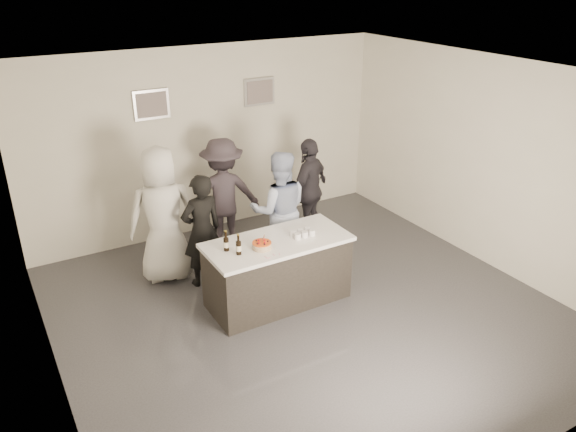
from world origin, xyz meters
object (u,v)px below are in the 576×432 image
object	(u,v)px
bar_counter	(278,271)
cake	(262,246)
beer_bottle_b	(238,245)
person_guest_left	(163,215)
person_main_black	(202,231)
person_main_blue	(280,210)
beer_bottle_a	(226,241)
person_guest_right	(310,190)
person_guest_back	(223,195)

from	to	relation	value
bar_counter	cake	world-z (taller)	cake
beer_bottle_b	person_guest_left	distance (m)	1.50
person_main_black	person_main_blue	distance (m)	1.17
beer_bottle_a	person_main_blue	world-z (taller)	person_main_blue
bar_counter	person_guest_right	world-z (taller)	person_guest_right
person_guest_left	person_guest_right	size ratio (longest dim) A/B	1.15
beer_bottle_b	person_guest_right	xyz separation A→B (m)	(1.95, 1.49, -0.19)
person_guest_back	person_guest_right	bearing A→B (deg)	176.25
person_main_blue	person_guest_right	world-z (taller)	person_main_blue
bar_counter	person_main_blue	xyz separation A→B (m)	(0.51, 0.85, 0.43)
person_main_black	beer_bottle_b	bearing A→B (deg)	88.77
beer_bottle_a	person_guest_right	xyz separation A→B (m)	(2.04, 1.33, -0.19)
person_guest_left	bar_counter	bearing A→B (deg)	139.67
beer_bottle_a	person_guest_left	bearing A→B (deg)	106.42
person_guest_right	beer_bottle_a	bearing A→B (deg)	2.53
cake	person_guest_left	distance (m)	1.62
person_main_blue	beer_bottle_b	bearing A→B (deg)	62.93
beer_bottle_a	person_guest_left	xyz separation A→B (m)	(-0.37, 1.26, -0.06)
person_guest_left	person_guest_back	bearing A→B (deg)	-145.47
cake	beer_bottle_b	distance (m)	0.33
person_guest_left	person_guest_right	xyz separation A→B (m)	(2.41, 0.07, -0.13)
person_main_blue	person_guest_back	size ratio (longest dim) A/B	1.00
person_main_black	beer_bottle_a	bearing A→B (deg)	83.55
person_main_blue	person_guest_back	distance (m)	1.05
bar_counter	person_main_black	xyz separation A→B (m)	(-0.65, 0.93, 0.35)
cake	person_guest_right	world-z (taller)	person_guest_right
cake	beer_bottle_a	distance (m)	0.44
beer_bottle_b	person_main_black	world-z (taller)	person_main_black
cake	beer_bottle_b	size ratio (longest dim) A/B	0.92
person_guest_right	person_guest_back	world-z (taller)	person_guest_back
person_guest_right	cake	bearing A→B (deg)	11.85
person_main_black	person_guest_left	world-z (taller)	person_guest_left
person_guest_back	person_main_blue	bearing A→B (deg)	128.90
person_guest_left	cake	bearing A→B (deg)	130.04
bar_counter	person_main_black	world-z (taller)	person_main_black
cake	person_main_blue	distance (m)	1.23
cake	beer_bottle_a	xyz separation A→B (m)	(-0.40, 0.17, 0.09)
bar_counter	person_guest_right	size ratio (longest dim) A/B	1.11
bar_counter	cake	size ratio (longest dim) A/B	7.74
beer_bottle_a	beer_bottle_b	world-z (taller)	same
person_guest_left	person_guest_back	xyz separation A→B (m)	(1.10, 0.47, -0.08)
person_guest_right	person_guest_back	xyz separation A→B (m)	(-1.31, 0.40, 0.04)
person_guest_left	person_guest_back	world-z (taller)	person_guest_left
beer_bottle_a	person_main_black	size ratio (longest dim) A/B	0.16
bar_counter	person_guest_left	bearing A→B (deg)	128.06
person_guest_left	beer_bottle_a	bearing A→B (deg)	118.03
cake	beer_bottle_b	world-z (taller)	beer_bottle_b
beer_bottle_a	person_guest_left	size ratio (longest dim) A/B	0.13
cake	person_guest_back	bearing A→B (deg)	80.14
beer_bottle_b	bar_counter	bearing A→B (deg)	8.90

